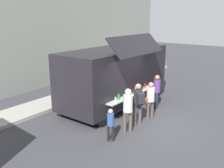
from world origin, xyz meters
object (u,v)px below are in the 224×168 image
at_px(trash_bin, 121,75).
at_px(customer_rear_waiting, 128,107).
at_px(customer_front_ordering, 150,98).
at_px(child_near_queue, 111,122).
at_px(customer_extra_browsing, 157,89).
at_px(customer_mid_with_backpack, 138,100).
at_px(food_truck_main, 116,75).

xyz_separation_m(trash_bin, customer_rear_waiting, (-5.92, -4.47, 0.57)).
xyz_separation_m(customer_front_ordering, child_near_queue, (-2.55, 0.15, -0.24)).
distance_m(customer_front_ordering, customer_extra_browsing, 1.40).
bearing_deg(customer_mid_with_backpack, customer_rear_waiting, 128.39).
relative_size(customer_front_ordering, customer_mid_with_backpack, 0.95).
xyz_separation_m(customer_extra_browsing, child_near_queue, (-3.89, -0.24, -0.25)).
bearing_deg(customer_rear_waiting, child_near_queue, 121.71).
bearing_deg(trash_bin, child_near_queue, -147.41).
bearing_deg(trash_bin, customer_rear_waiting, -142.93).
relative_size(food_truck_main, customer_rear_waiting, 3.49).
bearing_deg(food_truck_main, child_near_queue, -146.81).
relative_size(trash_bin, customer_rear_waiting, 0.52).
relative_size(customer_extra_browsing, child_near_queue, 1.35).
height_order(customer_front_ordering, child_near_queue, customer_front_ordering).
relative_size(customer_mid_with_backpack, customer_rear_waiting, 0.99).
height_order(customer_extra_browsing, child_near_queue, customer_extra_browsing).
bearing_deg(food_truck_main, customer_front_ordering, -104.51).
relative_size(customer_rear_waiting, customer_extra_browsing, 1.06).
xyz_separation_m(trash_bin, customer_front_ordering, (-4.29, -4.52, 0.51)).
height_order(food_truck_main, customer_rear_waiting, food_truck_main).
distance_m(customer_mid_with_backpack, customer_extra_browsing, 2.16).
bearing_deg(trash_bin, customer_mid_with_backpack, -139.05).
xyz_separation_m(food_truck_main, trash_bin, (3.73, 2.32, -1.07)).
xyz_separation_m(customer_rear_waiting, customer_extra_browsing, (2.97, 0.34, -0.06)).
bearing_deg(customer_mid_with_backpack, customer_front_ordering, -62.70).
relative_size(customer_mid_with_backpack, customer_extra_browsing, 1.05).
distance_m(trash_bin, customer_rear_waiting, 7.44).
relative_size(food_truck_main, customer_mid_with_backpack, 3.51).
bearing_deg(customer_mid_with_backpack, customer_extra_browsing, -47.95).
relative_size(trash_bin, customer_mid_with_backpack, 0.53).
distance_m(food_truck_main, customer_extra_browsing, 2.05).
bearing_deg(customer_extra_browsing, customer_rear_waiting, 62.63).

